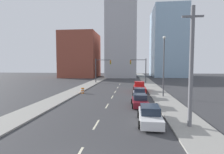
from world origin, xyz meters
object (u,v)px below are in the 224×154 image
(utility_pole_right_near, at_px, (191,67))
(street_lamp, at_px, (164,63))
(sedan_silver, at_px, (139,93))
(sedan_maroon, at_px, (140,101))
(traffic_barrel, at_px, (83,91))
(sedan_white, at_px, (150,115))
(traffic_signal_right, at_px, (141,67))
(pickup_truck_red, at_px, (139,88))
(traffic_signal_left, at_px, (100,67))

(utility_pole_right_near, xyz_separation_m, street_lamp, (0.33, 13.31, 0.50))
(sedan_silver, bearing_deg, sedan_maroon, -91.41)
(traffic_barrel, distance_m, sedan_maroon, 12.97)
(utility_pole_right_near, bearing_deg, sedan_white, 165.26)
(traffic_signal_right, relative_size, traffic_barrel, 7.15)
(traffic_barrel, relative_size, sedan_silver, 0.22)
(sedan_maroon, relative_size, pickup_truck_red, 0.72)
(traffic_signal_left, xyz_separation_m, sedan_maroon, (9.66, -26.68, -3.71))
(traffic_signal_right, relative_size, sedan_white, 1.42)
(sedan_maroon, bearing_deg, street_lamp, 56.33)
(traffic_signal_right, distance_m, pickup_truck_red, 15.35)
(traffic_signal_right, xyz_separation_m, sedan_silver, (-1.54, -21.32, -3.69))
(utility_pole_right_near, distance_m, sedan_silver, 13.44)
(traffic_signal_right, xyz_separation_m, street_lamp, (2.17, -20.32, 1.00))
(sedan_maroon, height_order, pickup_truck_red, pickup_truck_red)
(utility_pole_right_near, xyz_separation_m, sedan_silver, (-3.38, 12.31, -4.19))
(traffic_signal_right, distance_m, street_lamp, 20.46)
(sedan_white, height_order, sedan_silver, sedan_silver)
(traffic_barrel, distance_m, sedan_silver, 10.34)
(traffic_signal_left, height_order, traffic_signal_right, same)
(utility_pole_right_near, distance_m, sedan_white, 5.23)
(traffic_signal_right, xyz_separation_m, traffic_barrel, (-11.31, -17.94, -3.90))
(utility_pole_right_near, distance_m, sedan_maroon, 8.87)
(sedan_maroon, bearing_deg, sedan_silver, 85.84)
(traffic_signal_right, relative_size, pickup_truck_red, 1.12)
(traffic_signal_left, bearing_deg, sedan_maroon, -70.10)
(traffic_signal_right, distance_m, utility_pole_right_near, 33.69)
(utility_pole_right_near, bearing_deg, pickup_truck_red, 99.22)
(traffic_signal_left, height_order, sedan_white, traffic_signal_left)
(traffic_signal_left, height_order, utility_pole_right_near, utility_pole_right_near)
(traffic_signal_right, bearing_deg, sedan_white, -92.07)
(traffic_signal_right, height_order, sedan_silver, traffic_signal_right)
(pickup_truck_red, bearing_deg, traffic_signal_left, 123.74)
(street_lamp, distance_m, sedan_white, 13.78)
(traffic_barrel, xyz_separation_m, pickup_truck_red, (10.10, 3.08, 0.29))
(utility_pole_right_near, bearing_deg, street_lamp, 88.58)
(utility_pole_right_near, relative_size, sedan_silver, 2.18)
(street_lamp, bearing_deg, traffic_barrel, 169.98)
(traffic_signal_left, relative_size, sedan_silver, 1.55)
(pickup_truck_red, bearing_deg, traffic_barrel, -163.72)
(utility_pole_right_near, relative_size, pickup_truck_red, 1.56)
(traffic_barrel, bearing_deg, street_lamp, -10.02)
(street_lamp, xyz_separation_m, sedan_white, (-3.36, -12.51, -4.69))
(traffic_signal_right, bearing_deg, pickup_truck_red, -94.63)
(sedan_white, relative_size, sedan_maroon, 1.09)
(traffic_barrel, bearing_deg, traffic_signal_right, 57.78)
(traffic_signal_right, distance_m, sedan_silver, 21.69)
(utility_pole_right_near, bearing_deg, sedan_maroon, 117.16)
(utility_pole_right_near, relative_size, street_lamp, 1.01)
(sedan_white, xyz_separation_m, sedan_silver, (-0.35, 11.52, -0.00))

